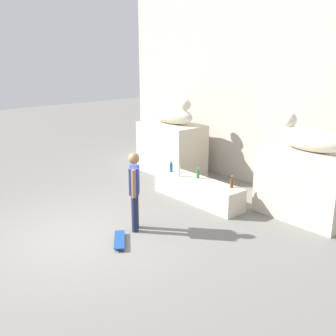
{
  "coord_description": "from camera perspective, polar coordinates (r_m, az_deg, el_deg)",
  "views": [
    {
      "loc": [
        6.69,
        -3.38,
        3.62
      ],
      "look_at": [
        0.14,
        2.27,
        1.1
      ],
      "focal_mm": 42.79,
      "sensor_mm": 36.0,
      "label": 1
    }
  ],
  "objects": [
    {
      "name": "pedestal_right",
      "position": [
        9.46,
        19.04,
        -2.22
      ],
      "size": [
        1.99,
        1.2,
        1.53
      ],
      "primitive_type": "cube",
      "color": "beige",
      "rests_on": "ground_plane"
    },
    {
      "name": "statue_reclining_left",
      "position": [
        12.05,
        0.64,
        7.64
      ],
      "size": [
        1.64,
        0.69,
        0.78
      ],
      "rotation": [
        0.0,
        0.0,
        0.08
      ],
      "color": "beige",
      "rests_on": "pedestal_left"
    },
    {
      "name": "bottle_green",
      "position": [
        10.06,
        4.28,
        -0.84
      ],
      "size": [
        0.07,
        0.07,
        0.26
      ],
      "color": "#1E722D",
      "rests_on": "ledge_block"
    },
    {
      "name": "ledge_block",
      "position": [
        10.06,
        4.2,
        -3.16
      ],
      "size": [
        2.59,
        0.64,
        0.57
      ],
      "primitive_type": "cube",
      "color": "beige",
      "rests_on": "ground_plane"
    },
    {
      "name": "facade_wall",
      "position": [
        11.4,
        13.52,
        12.27
      ],
      "size": [
        10.44,
        0.6,
        5.83
      ],
      "primitive_type": "cube",
      "color": "#B9B1A2",
      "rests_on": "ground_plane"
    },
    {
      "name": "skater",
      "position": [
        8.26,
        -4.79,
        -2.88
      ],
      "size": [
        0.44,
        0.38,
        1.67
      ],
      "rotation": [
        0.0,
        0.0,
        5.6
      ],
      "color": "#1E233F",
      "rests_on": "ground_plane"
    },
    {
      "name": "bottle_brown",
      "position": [
        9.44,
        9.07,
        -2.09
      ],
      "size": [
        0.08,
        0.08,
        0.29
      ],
      "color": "#593314",
      "rests_on": "ledge_block"
    },
    {
      "name": "bottle_blue",
      "position": [
        10.54,
        0.44,
        0.12
      ],
      "size": [
        0.08,
        0.08,
        0.3
      ],
      "color": "#194C99",
      "rests_on": "ledge_block"
    },
    {
      "name": "bottle_clear",
      "position": [
        10.16,
        1.59,
        -0.45
      ],
      "size": [
        0.06,
        0.06,
        0.33
      ],
      "color": "silver",
      "rests_on": "ledge_block"
    },
    {
      "name": "skateboard",
      "position": [
        8.05,
        -6.93,
        -10.11
      ],
      "size": [
        0.77,
        0.62,
        0.08
      ],
      "rotation": [
        0.0,
        0.0,
        5.67
      ],
      "color": "navy",
      "rests_on": "ground_plane"
    },
    {
      "name": "pedestal_left",
      "position": [
        12.27,
        0.5,
        2.8
      ],
      "size": [
        1.99,
        1.2,
        1.53
      ],
      "primitive_type": "cube",
      "color": "beige",
      "rests_on": "ground_plane"
    },
    {
      "name": "statue_reclining_right",
      "position": [
        9.22,
        19.45,
        4.04
      ],
      "size": [
        1.61,
        0.58,
        0.78
      ],
      "rotation": [
        0.0,
        0.0,
        3.13
      ],
      "color": "beige",
      "rests_on": "pedestal_right"
    },
    {
      "name": "ground_plane",
      "position": [
        8.32,
        -12.74,
        -9.96
      ],
      "size": [
        40.0,
        40.0,
        0.0
      ],
      "primitive_type": "plane",
      "color": "slate"
    }
  ]
}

